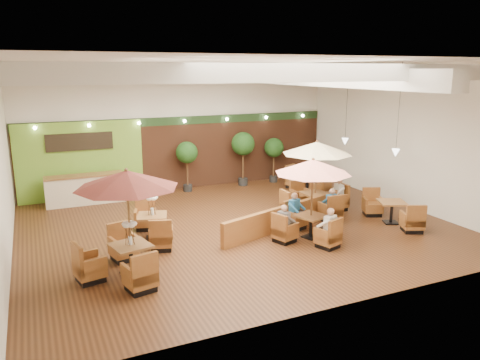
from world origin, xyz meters
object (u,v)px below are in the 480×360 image
table_2 (316,164)px  table_3 (153,224)px  table_4 (391,213)px  topiary_2 (274,149)px  diner_1 (296,207)px  table_5 (307,184)px  topiary_1 (243,146)px  topiary_0 (187,154)px  service_counter (85,189)px  diner_0 (329,224)px  diner_3 (331,201)px  diner_4 (338,191)px  table_0 (125,200)px  diner_2 (285,219)px  table_1 (311,181)px  booth_divider (288,216)px

table_2 → table_3: (-6.16, -0.18, -1.37)m
table_3 → table_4: 8.18m
topiary_2 → diner_1: (-2.55, -6.28, -0.82)m
table_5 → topiary_1: 3.45m
table_2 → topiary_1: bearing=96.7°
topiary_2 → topiary_0: bearing=180.0°
service_counter → diner_0: bearing=-52.7°
diner_3 → diner_4: bearing=46.6°
table_0 → table_4: table_0 is taller
table_2 → diner_3: (0.00, -1.01, -1.13)m
topiary_0 → topiary_2: 4.29m
table_5 → diner_0: 6.41m
table_0 → diner_2: 5.07m
topiary_2 → diner_0: (-2.55, -8.18, -0.82)m
diner_0 → diner_2: (-0.95, 0.95, -0.02)m
table_0 → table_3: size_ratio=1.02×
table_0 → table_1: (5.77, 0.40, -0.14)m
booth_divider → table_0: bearing=176.6°
table_4 → topiary_2: (-0.81, 7.15, 1.20)m
table_1 → topiary_1: 7.30m
topiary_0 → diner_3: (3.29, -6.10, -0.91)m
table_0 → diner_1: 6.12m
table_4 → table_5: table_5 is taller
topiary_2 → diner_2: topiary_2 is taller
table_0 → topiary_1: size_ratio=1.17×
service_counter → table_2: size_ratio=1.09×
service_counter → table_2: (7.62, -4.89, 1.28)m
topiary_1 → table_0: bearing=-131.6°
service_counter → booth_divider: service_counter is taller
topiary_0 → table_0: bearing=-118.2°
diner_2 → diner_3: diner_2 is taller
diner_0 → topiary_2: bearing=49.7°
table_2 → diner_2: size_ratio=3.67×
booth_divider → diner_4: diner_4 is taller
topiary_0 → topiary_2: (4.29, -0.00, -0.07)m
table_4 → table_1: bearing=-154.9°
topiary_2 → diner_0: size_ratio=2.66×
table_0 → diner_2: bearing=-7.6°
diner_2 → service_counter: bearing=-159.2°
topiary_1 → table_3: bearing=-136.5°
service_counter → table_4: 11.71m
table_2 → diner_4: (1.01, 0.00, -1.11)m
service_counter → table_3: bearing=-73.9°
table_5 → table_0: bearing=-174.2°
topiary_1 → diner_3: (0.61, -6.10, -1.11)m
table_2 → topiary_2: 5.20m
table_3 → diner_0: size_ratio=3.56×
table_0 → diner_0: table_0 is taller
table_0 → table_5: table_0 is taller
table_3 → diner_2: table_3 is taller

